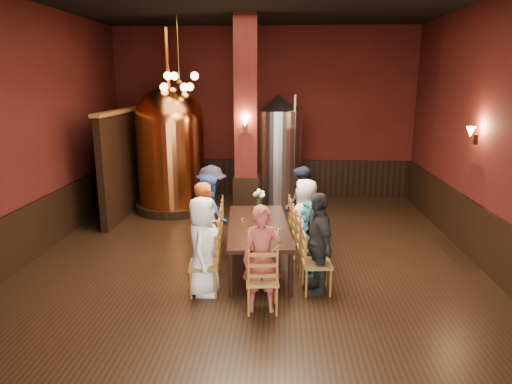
# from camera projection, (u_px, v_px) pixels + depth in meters

# --- Properties ---
(room) EXTENTS (10.00, 10.02, 4.50)m
(room) POSITION_uv_depth(u_px,v_px,m) (252.00, 136.00, 7.42)
(room) COLOR black
(room) RESTS_ON ground
(wainscot_right) EXTENTS (0.08, 9.90, 1.00)m
(wainscot_right) POSITION_uv_depth(u_px,v_px,m) (488.00, 242.00, 7.62)
(wainscot_right) COLOR black
(wainscot_right) RESTS_ON ground
(wainscot_back) EXTENTS (7.90, 0.08, 1.00)m
(wainscot_back) POSITION_uv_depth(u_px,v_px,m) (263.00, 178.00, 12.64)
(wainscot_back) COLOR black
(wainscot_back) RESTS_ON ground
(wainscot_left) EXTENTS (0.08, 9.90, 1.00)m
(wainscot_left) POSITION_uv_depth(u_px,v_px,m) (28.00, 233.00, 8.05)
(wainscot_left) COLOR black
(wainscot_left) RESTS_ON ground
(column) EXTENTS (0.58, 0.58, 4.50)m
(column) POSITION_uv_depth(u_px,v_px,m) (246.00, 121.00, 10.15)
(column) COLOR #48120F
(column) RESTS_ON ground
(partition) EXTENTS (0.22, 3.50, 2.40)m
(partition) POSITION_uv_depth(u_px,v_px,m) (128.00, 163.00, 10.94)
(partition) COLOR black
(partition) RESTS_ON ground
(pendant_cluster) EXTENTS (0.90, 0.90, 1.70)m
(pendant_cluster) POSITION_uv_depth(u_px,v_px,m) (179.00, 81.00, 10.12)
(pendant_cluster) COLOR #A57226
(pendant_cluster) RESTS_ON room
(sconce_wall) EXTENTS (0.20, 0.20, 0.36)m
(sconce_wall) POSITION_uv_depth(u_px,v_px,m) (476.00, 135.00, 7.99)
(sconce_wall) COLOR black
(sconce_wall) RESTS_ON room
(sconce_column) EXTENTS (0.20, 0.20, 0.36)m
(sconce_column) POSITION_uv_depth(u_px,v_px,m) (245.00, 124.00, 9.87)
(sconce_column) COLOR black
(sconce_column) RESTS_ON column
(dining_table) EXTENTS (1.20, 2.48, 0.75)m
(dining_table) POSITION_uv_depth(u_px,v_px,m) (258.00, 228.00, 7.74)
(dining_table) COLOR black
(dining_table) RESTS_ON ground
(chair_0) EXTENTS (0.50, 0.50, 0.92)m
(chair_0) POSITION_uv_depth(u_px,v_px,m) (204.00, 264.00, 6.80)
(chair_0) COLOR #965926
(chair_0) RESTS_ON ground
(person_0) EXTENTS (0.50, 0.75, 1.50)m
(person_0) POSITION_uv_depth(u_px,v_px,m) (203.00, 246.00, 6.73)
(person_0) COLOR white
(person_0) RESTS_ON ground
(chair_1) EXTENTS (0.50, 0.50, 0.92)m
(chair_1) POSITION_uv_depth(u_px,v_px,m) (207.00, 248.00, 7.45)
(chair_1) COLOR #965926
(chair_1) RESTS_ON ground
(person_1) EXTENTS (0.48, 0.63, 1.57)m
(person_1) POSITION_uv_depth(u_px,v_px,m) (206.00, 229.00, 7.37)
(person_1) COLOR #A3411C
(person_1) RESTS_ON ground
(chair_2) EXTENTS (0.50, 0.50, 0.92)m
(chair_2) POSITION_uv_depth(u_px,v_px,m) (210.00, 235.00, 8.09)
(chair_2) COLOR #965926
(chair_2) RESTS_ON ground
(person_2) EXTENTS (0.64, 0.84, 1.55)m
(person_2) POSITION_uv_depth(u_px,v_px,m) (209.00, 218.00, 8.02)
(person_2) COLOR navy
(person_2) RESTS_ON ground
(chair_3) EXTENTS (0.50, 0.50, 0.92)m
(chair_3) POSITION_uv_depth(u_px,v_px,m) (212.00, 223.00, 8.74)
(chair_3) COLOR #965926
(chair_3) RESTS_ON ground
(person_3) EXTENTS (0.61, 1.03, 1.59)m
(person_3) POSITION_uv_depth(u_px,v_px,m) (212.00, 207.00, 8.66)
(person_3) COLOR black
(person_3) RESTS_ON ground
(chair_4) EXTENTS (0.50, 0.50, 0.92)m
(chair_4) POSITION_uv_depth(u_px,v_px,m) (317.00, 263.00, 6.85)
(chair_4) COLOR #965926
(chair_4) RESTS_ON ground
(person_4) EXTENTS (0.61, 0.98, 1.55)m
(person_4) POSITION_uv_depth(u_px,v_px,m) (318.00, 243.00, 6.78)
(person_4) COLOR black
(person_4) RESTS_ON ground
(chair_5) EXTENTS (0.50, 0.50, 0.92)m
(chair_5) POSITION_uv_depth(u_px,v_px,m) (310.00, 247.00, 7.50)
(chair_5) COLOR #965926
(chair_5) RESTS_ON ground
(person_5) EXTENTS (0.46, 1.20, 1.27)m
(person_5) POSITION_uv_depth(u_px,v_px,m) (311.00, 237.00, 7.46)
(person_5) COLOR teal
(person_5) RESTS_ON ground
(chair_6) EXTENTS (0.50, 0.50, 0.92)m
(chair_6) POSITION_uv_depth(u_px,v_px,m) (305.00, 234.00, 8.14)
(chair_6) COLOR #965926
(chair_6) RESTS_ON ground
(person_6) EXTENTS (0.57, 0.78, 1.46)m
(person_6) POSITION_uv_depth(u_px,v_px,m) (305.00, 219.00, 8.08)
(person_6) COLOR white
(person_6) RESTS_ON ground
(chair_7) EXTENTS (0.50, 0.50, 0.92)m
(chair_7) POSITION_uv_depth(u_px,v_px,m) (300.00, 223.00, 8.79)
(chair_7) COLOR #965926
(chair_7) RESTS_ON ground
(person_7) EXTENTS (0.43, 0.78, 1.55)m
(person_7) POSITION_uv_depth(u_px,v_px,m) (301.00, 207.00, 8.72)
(person_7) COLOR #192032
(person_7) RESTS_ON ground
(chair_8) EXTENTS (0.50, 0.50, 0.92)m
(chair_8) POSITION_uv_depth(u_px,v_px,m) (262.00, 279.00, 6.29)
(chair_8) COLOR #965926
(chair_8) RESTS_ON ground
(person_8) EXTENTS (0.57, 0.40, 1.51)m
(person_8) POSITION_uv_depth(u_px,v_px,m) (262.00, 259.00, 6.22)
(person_8) COLOR #973D32
(person_8) RESTS_ON ground
(copper_kettle) EXTENTS (2.09, 2.09, 4.29)m
(copper_kettle) POSITION_uv_depth(u_px,v_px,m) (171.00, 147.00, 10.94)
(copper_kettle) COLOR black
(copper_kettle) RESTS_ON ground
(steel_vessel) EXTENTS (1.28, 1.28, 2.80)m
(steel_vessel) POSITION_uv_depth(u_px,v_px,m) (278.00, 152.00, 11.32)
(steel_vessel) COLOR #B2B2B7
(steel_vessel) RESTS_ON ground
(rose_vase) EXTENTS (0.23, 0.23, 0.39)m
(rose_vase) POSITION_uv_depth(u_px,v_px,m) (259.00, 196.00, 8.59)
(rose_vase) COLOR white
(rose_vase) RESTS_ON dining_table
(wine_glass_0) EXTENTS (0.07, 0.07, 0.17)m
(wine_glass_0) POSITION_uv_depth(u_px,v_px,m) (243.00, 224.00, 7.51)
(wine_glass_0) COLOR white
(wine_glass_0) RESTS_ON dining_table
(wine_glass_1) EXTENTS (0.07, 0.07, 0.17)m
(wine_glass_1) POSITION_uv_depth(u_px,v_px,m) (268.00, 216.00, 7.92)
(wine_glass_1) COLOR white
(wine_glass_1) RESTS_ON dining_table
(wine_glass_2) EXTENTS (0.07, 0.07, 0.17)m
(wine_glass_2) POSITION_uv_depth(u_px,v_px,m) (267.00, 232.00, 7.07)
(wine_glass_2) COLOR white
(wine_glass_2) RESTS_ON dining_table
(wine_glass_3) EXTENTS (0.07, 0.07, 0.17)m
(wine_glass_3) POSITION_uv_depth(u_px,v_px,m) (278.00, 234.00, 7.00)
(wine_glass_3) COLOR white
(wine_glass_3) RESTS_ON dining_table
(wine_glass_4) EXTENTS (0.07, 0.07, 0.17)m
(wine_glass_4) POSITION_uv_depth(u_px,v_px,m) (256.00, 224.00, 7.48)
(wine_glass_4) COLOR white
(wine_glass_4) RESTS_ON dining_table
(wine_glass_5) EXTENTS (0.07, 0.07, 0.17)m
(wine_glass_5) POSITION_uv_depth(u_px,v_px,m) (263.00, 224.00, 7.47)
(wine_glass_5) COLOR white
(wine_glass_5) RESTS_ON dining_table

